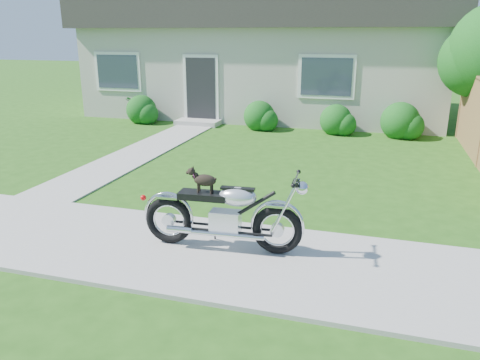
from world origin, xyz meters
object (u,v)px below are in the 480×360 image
at_px(house, 268,53).
at_px(motorcycle_with_dog, 225,214).
at_px(potted_plant_left, 137,110).
at_px(potted_plant_right, 261,117).

xyz_separation_m(house, motorcycle_with_dog, (2.25, -11.85, -1.62)).
relative_size(potted_plant_left, motorcycle_with_dog, 0.37).
height_order(house, motorcycle_with_dog, house).
distance_m(house, potted_plant_left, 5.31).
bearing_deg(motorcycle_with_dog, potted_plant_left, 121.20).
bearing_deg(house, motorcycle_with_dog, -79.26).
bearing_deg(potted_plant_right, potted_plant_left, 180.00).
height_order(house, potted_plant_right, house).
bearing_deg(potted_plant_left, house, 43.38).
distance_m(house, potted_plant_right, 3.93).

